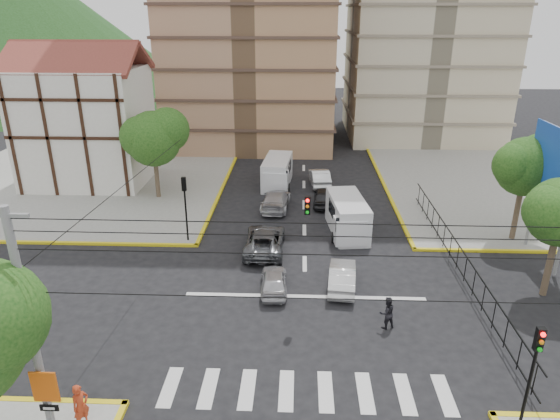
# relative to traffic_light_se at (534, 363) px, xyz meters

# --- Properties ---
(ground) EXTENTS (160.00, 160.00, 0.00)m
(ground) POSITION_rel_traffic_light_se_xyz_m (-7.80, 7.80, -3.11)
(ground) COLOR black
(ground) RESTS_ON ground
(sidewalk_nw) EXTENTS (26.00, 26.00, 0.15)m
(sidewalk_nw) POSITION_rel_traffic_light_se_xyz_m (-27.80, 27.80, -3.04)
(sidewalk_nw) COLOR gray
(sidewalk_nw) RESTS_ON ground
(sidewalk_ne) EXTENTS (26.00, 26.00, 0.15)m
(sidewalk_ne) POSITION_rel_traffic_light_se_xyz_m (12.20, 27.80, -3.04)
(sidewalk_ne) COLOR gray
(sidewalk_ne) RESTS_ON ground
(crosswalk_stripes) EXTENTS (12.00, 2.40, 0.01)m
(crosswalk_stripes) POSITION_rel_traffic_light_se_xyz_m (-7.80, 1.80, -3.11)
(crosswalk_stripes) COLOR silver
(crosswalk_stripes) RESTS_ON ground
(stop_line) EXTENTS (13.00, 0.40, 0.01)m
(stop_line) POSITION_rel_traffic_light_se_xyz_m (-7.80, 9.00, -3.11)
(stop_line) COLOR silver
(stop_line) RESTS_ON ground
(tudor_building) EXTENTS (10.80, 8.05, 12.23)m
(tudor_building) POSITION_rel_traffic_light_se_xyz_m (-26.80, 27.80, 2.14)
(tudor_building) COLOR silver
(tudor_building) RESTS_ON ground
(park_fence) EXTENTS (0.10, 22.50, 1.66)m
(park_fence) POSITION_rel_traffic_light_se_xyz_m (1.20, 12.30, -3.11)
(park_fence) COLOR black
(park_fence) RESTS_ON ground
(billboard) EXTENTS (0.36, 6.20, 8.10)m
(billboard) POSITION_rel_traffic_light_se_xyz_m (6.65, 13.80, 2.89)
(billboard) COLOR slate
(billboard) RESTS_ON ground
(tree_park_c) EXTENTS (4.65, 3.80, 7.25)m
(tree_park_c) POSITION_rel_traffic_light_se_xyz_m (6.29, 16.81, 2.22)
(tree_park_c) COLOR #473828
(tree_park_c) RESTS_ON ground
(tree_tudor) EXTENTS (5.39, 4.40, 7.43)m
(tree_tudor) POSITION_rel_traffic_light_se_xyz_m (-19.70, 23.81, 2.11)
(tree_tudor) COLOR #473828
(tree_tudor) RESTS_ON ground
(traffic_light_se) EXTENTS (0.28, 0.22, 4.40)m
(traffic_light_se) POSITION_rel_traffic_light_se_xyz_m (0.00, 0.00, 0.00)
(traffic_light_se) COLOR black
(traffic_light_se) RESTS_ON ground
(traffic_light_nw) EXTENTS (0.28, 0.22, 4.40)m
(traffic_light_nw) POSITION_rel_traffic_light_se_xyz_m (-15.60, 15.60, 0.00)
(traffic_light_nw) COLOR black
(traffic_light_nw) RESTS_ON ground
(traffic_light_hanging) EXTENTS (18.00, 9.12, 0.92)m
(traffic_light_hanging) POSITION_rel_traffic_light_se_xyz_m (-7.80, 5.76, 2.79)
(traffic_light_hanging) COLOR black
(traffic_light_hanging) RESTS_ON ground
(utility_pole_sw) EXTENTS (1.40, 0.28, 9.00)m
(utility_pole_sw) POSITION_rel_traffic_light_se_xyz_m (-16.80, -1.20, 1.65)
(utility_pole_sw) COLOR slate
(utility_pole_sw) RESTS_ON ground
(district_sign) EXTENTS (0.90, 0.12, 3.20)m
(district_sign) POSITION_rel_traffic_light_se_xyz_m (-16.60, -1.44, -0.66)
(district_sign) COLOR slate
(district_sign) RESTS_ON ground
(van_right_lane) EXTENTS (2.78, 5.71, 2.47)m
(van_right_lane) POSITION_rel_traffic_light_se_xyz_m (-4.85, 17.34, -1.91)
(van_right_lane) COLOR silver
(van_right_lane) RESTS_ON ground
(van_left_lane) EXTENTS (2.58, 5.61, 2.46)m
(van_left_lane) POSITION_rel_traffic_light_se_xyz_m (-10.17, 27.26, -1.92)
(van_left_lane) COLOR silver
(van_left_lane) RESTS_ON ground
(car_silver_front_left) EXTENTS (1.62, 3.66, 1.22)m
(car_silver_front_left) POSITION_rel_traffic_light_se_xyz_m (-9.52, 9.61, -2.50)
(car_silver_front_left) COLOR #B6B7BC
(car_silver_front_left) RESTS_ON ground
(car_white_front_right) EXTENTS (1.82, 4.22, 1.35)m
(car_white_front_right) POSITION_rel_traffic_light_se_xyz_m (-5.73, 10.15, -2.44)
(car_white_front_right) COLOR white
(car_white_front_right) RESTS_ON ground
(car_grey_mid_left) EXTENTS (2.46, 5.29, 1.47)m
(car_grey_mid_left) POSITION_rel_traffic_light_se_xyz_m (-10.37, 14.54, -2.38)
(car_grey_mid_left) COLOR #515358
(car_grey_mid_left) RESTS_ON ground
(car_silver_rear_left) EXTENTS (2.38, 5.07, 1.43)m
(car_silver_rear_left) POSITION_rel_traffic_light_se_xyz_m (-10.02, 21.93, -2.40)
(car_silver_rear_left) COLOR #BCBCC1
(car_silver_rear_left) RESTS_ON ground
(car_darkgrey_mid_right) EXTENTS (1.92, 4.22, 1.41)m
(car_darkgrey_mid_right) POSITION_rel_traffic_light_se_xyz_m (-6.21, 22.90, -2.41)
(car_darkgrey_mid_right) COLOR #242427
(car_darkgrey_mid_right) RESTS_ON ground
(car_white_rear_right) EXTENTS (1.96, 4.60, 1.47)m
(car_white_rear_right) POSITION_rel_traffic_light_se_xyz_m (-6.43, 27.70, -2.38)
(car_white_rear_right) COLOR silver
(car_white_rear_right) RESTS_ON ground
(pedestrian_sw_corner) EXTENTS (0.71, 0.78, 1.79)m
(pedestrian_sw_corner) POSITION_rel_traffic_light_se_xyz_m (-16.04, -0.48, -2.07)
(pedestrian_sw_corner) COLOR #BB3B1C
(pedestrian_sw_corner) RESTS_ON sidewalk_sw
(pedestrian_crosswalk) EXTENTS (0.98, 0.87, 1.68)m
(pedestrian_crosswalk) POSITION_rel_traffic_light_se_xyz_m (-3.87, 6.36, -2.27)
(pedestrian_crosswalk) COLOR black
(pedestrian_crosswalk) RESTS_ON ground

